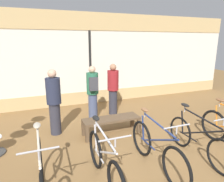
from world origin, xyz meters
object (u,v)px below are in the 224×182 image
bicycle_right (198,140)px  customer_mid_floor (54,101)px  bicycle_center (156,149)px  bicycle_far_left (42,175)px  bicycle_left (104,162)px  customer_by_window (93,91)px  display_bench (111,121)px  customer_near_rack (113,88)px

bicycle_right → customer_mid_floor: 3.27m
bicycle_center → customer_mid_floor: 2.62m
bicycle_far_left → bicycle_right: bicycle_far_left is taller
bicycle_far_left → bicycle_left: bearing=0.6°
customer_by_window → bicycle_right: bearing=-63.8°
bicycle_center → bicycle_right: bicycle_center is taller
bicycle_far_left → bicycle_left: size_ratio=1.02×
display_bench → customer_near_rack: customer_near_rack is taller
bicycle_center → bicycle_left: bearing=-178.5°
customer_mid_floor → bicycle_far_left: bearing=-100.8°
bicycle_center → bicycle_far_left: bearing=-178.9°
bicycle_center → bicycle_right: bearing=0.2°
bicycle_right → customer_mid_floor: customer_mid_floor is taller
bicycle_right → customer_by_window: customer_by_window is taller
bicycle_left → customer_mid_floor: customer_mid_floor is taller
bicycle_far_left → customer_mid_floor: customer_mid_floor is taller
customer_near_rack → customer_by_window: 0.72m
display_bench → bicycle_far_left: bearing=-136.1°
display_bench → customer_near_rack: 1.51m
bicycle_far_left → bicycle_center: 1.92m
bicycle_far_left → customer_mid_floor: bearing=79.2°
bicycle_far_left → customer_mid_floor: 2.22m
bicycle_center → customer_near_rack: customer_near_rack is taller
customer_near_rack → customer_by_window: bearing=-165.5°
customer_by_window → bicycle_far_left: bearing=-119.3°
bicycle_left → bicycle_right: bearing=0.9°
bicycle_left → customer_by_window: 2.84m
display_bench → customer_by_window: customer_by_window is taller
customer_mid_floor → display_bench: bearing=-22.2°
display_bench → bicycle_right: bearing=-52.8°
bicycle_center → bicycle_right: 0.96m
display_bench → customer_near_rack: size_ratio=0.89×
bicycle_far_left → bicycle_left: bicycle_far_left is taller
bicycle_far_left → display_bench: bearing=43.9°
bicycle_left → customer_mid_floor: (-0.53, 2.12, 0.46)m
bicycle_left → bicycle_right: 1.94m
bicycle_center → display_bench: bearing=98.5°
bicycle_far_left → customer_mid_floor: (0.41, 2.13, 0.44)m
bicycle_center → customer_near_rack: (0.33, 2.89, 0.44)m
customer_by_window → customer_mid_floor: 1.29m
bicycle_far_left → bicycle_center: (1.92, 0.04, -0.01)m
bicycle_far_left → bicycle_left: 0.94m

